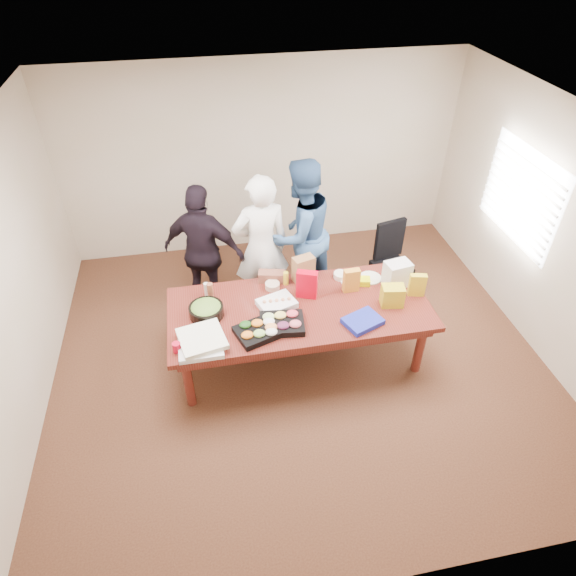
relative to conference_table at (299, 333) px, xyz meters
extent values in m
cube|color=#47301E|center=(0.00, 0.00, -0.39)|extent=(5.50, 5.00, 0.02)
cube|color=white|center=(0.00, 0.00, 2.33)|extent=(5.50, 5.00, 0.02)
cube|color=beige|center=(0.00, 2.50, 0.98)|extent=(5.50, 0.04, 2.70)
cube|color=beige|center=(0.00, -2.50, 0.98)|extent=(5.50, 0.04, 2.70)
cube|color=beige|center=(-2.75, 0.00, 0.98)|extent=(0.04, 5.00, 2.70)
cube|color=beige|center=(2.75, 0.00, 0.98)|extent=(0.04, 5.00, 2.70)
cube|color=white|center=(2.72, 0.60, 1.12)|extent=(0.03, 1.40, 1.10)
cube|color=beige|center=(2.68, 0.60, 1.12)|extent=(0.04, 1.36, 1.00)
cube|color=#4C1C0F|center=(0.00, 0.00, 0.00)|extent=(2.80, 1.20, 0.75)
cube|color=black|center=(1.41, 0.90, 0.11)|extent=(0.60, 0.60, 0.98)
imported|color=white|center=(-0.27, 0.94, 0.56)|extent=(0.73, 0.52, 1.87)
imported|color=#345989|center=(0.24, 1.12, 0.58)|extent=(1.16, 1.08, 1.91)
imported|color=black|center=(-0.95, 1.09, 0.49)|extent=(1.09, 0.82, 1.72)
cube|color=black|center=(-0.49, -0.32, 0.41)|extent=(0.53, 0.47, 0.07)
cube|color=black|center=(-0.24, -0.26, 0.41)|extent=(0.49, 0.40, 0.07)
cube|color=white|center=(-0.24, 0.07, 0.41)|extent=(0.45, 0.39, 0.07)
cylinder|color=black|center=(-0.99, 0.06, 0.43)|extent=(0.42, 0.42, 0.12)
cube|color=#1A259F|center=(0.58, -0.37, 0.40)|extent=(0.45, 0.40, 0.06)
cube|color=red|center=(0.11, 0.17, 0.54)|extent=(0.24, 0.17, 0.33)
cube|color=gold|center=(1.30, -0.03, 0.51)|extent=(0.19, 0.11, 0.27)
cube|color=orange|center=(0.62, 0.18, 0.51)|extent=(0.18, 0.09, 0.28)
cylinder|color=silver|center=(0.14, 0.28, 0.45)|extent=(0.11, 0.11, 0.15)
cylinder|color=yellow|center=(-0.07, 0.43, 0.46)|extent=(0.06, 0.06, 0.16)
cylinder|color=brown|center=(-0.92, 0.32, 0.48)|extent=(0.07, 0.07, 0.21)
cylinder|color=beige|center=(-0.96, 0.39, 0.46)|extent=(0.06, 0.06, 0.16)
cube|color=#E4F600|center=(0.76, 0.27, 0.41)|extent=(0.24, 0.17, 0.07)
cube|color=brown|center=(-0.22, 0.52, 0.44)|extent=(0.32, 0.19, 0.12)
cube|color=#8F6038|center=(0.14, 0.47, 0.53)|extent=(0.27, 0.20, 0.31)
cylinder|color=red|center=(-1.30, -0.42, 0.43)|extent=(0.10, 0.10, 0.11)
cylinder|color=white|center=(-1.04, -0.03, 0.43)|extent=(0.09, 0.09, 0.11)
cylinder|color=white|center=(-1.08, 0.12, 0.43)|extent=(0.09, 0.09, 0.10)
cube|color=white|center=(-1.07, -0.39, 0.40)|extent=(0.43, 0.43, 0.05)
cube|color=white|center=(-1.05, -0.36, 0.45)|extent=(0.51, 0.51, 0.05)
cylinder|color=silver|center=(0.90, 0.35, 0.38)|extent=(0.33, 0.33, 0.01)
cylinder|color=white|center=(0.67, 0.35, 0.38)|extent=(0.27, 0.27, 0.02)
cylinder|color=silver|center=(0.57, 0.42, 0.41)|extent=(0.20, 0.20, 0.06)
cylinder|color=beige|center=(-0.23, 0.39, 0.41)|extent=(0.20, 0.20, 0.07)
cube|color=white|center=(1.15, 0.19, 0.52)|extent=(0.31, 0.24, 0.30)
cube|color=gold|center=(0.98, -0.14, 0.49)|extent=(0.26, 0.20, 0.24)
camera|label=1|loc=(-0.89, -3.94, 3.84)|focal=30.95mm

